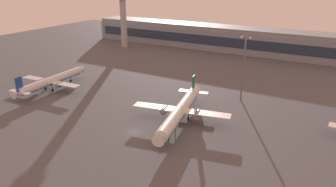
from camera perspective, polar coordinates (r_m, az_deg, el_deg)
ground_plane at (r=108.09m, az=-6.25°, el=-7.03°), size 416.00×416.00×0.00m
terminal_building at (r=231.08m, az=8.38°, el=10.14°), size 191.14×22.40×16.40m
control_tower at (r=232.17m, az=-8.19°, el=14.27°), size 8.00×8.00×42.42m
airplane_terminal_side at (r=112.92m, az=2.27°, el=-3.10°), size 36.23×46.29×11.94m
airplane_far_stand at (r=155.06m, az=-20.50°, el=2.16°), size 32.80×42.13×10.81m
apron_light_west at (r=133.19m, az=13.63°, el=5.13°), size 4.80×0.90×27.35m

